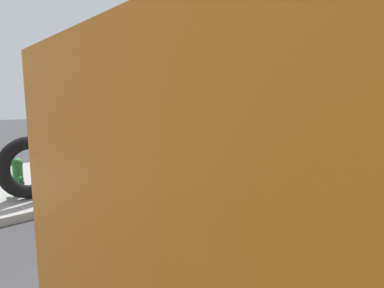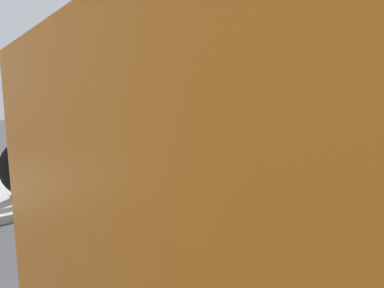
% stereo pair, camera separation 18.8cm
% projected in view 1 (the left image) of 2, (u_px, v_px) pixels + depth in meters
% --- Properties ---
extents(sidewalk_curb, '(36.00, 5.00, 0.15)m').
position_uv_depth(sidewalk_curb, '(18.00, 185.00, 7.58)').
color(sidewalk_curb, '#99968E').
rests_on(sidewalk_curb, ground).
extents(fire_hydrant, '(0.22, 0.51, 0.81)m').
position_uv_depth(fire_hydrant, '(18.00, 176.00, 6.38)').
color(fire_hydrant, '#2D8438').
rests_on(fire_hydrant, sidewalk_curb).
extents(loose_tire, '(1.30, 0.38, 1.29)m').
position_uv_depth(loose_tire, '(31.00, 167.00, 6.24)').
color(loose_tire, black).
rests_on(loose_tire, sidewalk_curb).
extents(stop_sign, '(0.76, 0.08, 2.33)m').
position_uv_depth(stop_sign, '(152.00, 116.00, 8.05)').
color(stop_sign, gray).
rests_on(stop_sign, sidewalk_curb).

